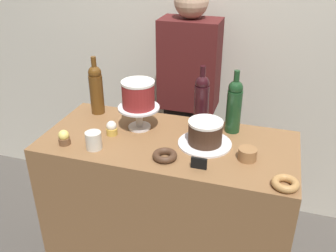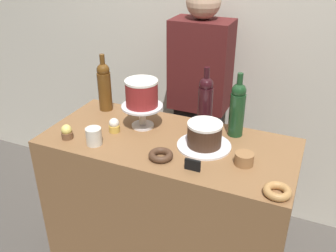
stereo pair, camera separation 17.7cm
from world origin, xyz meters
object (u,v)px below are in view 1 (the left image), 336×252
white_layer_cake (138,94)px  donut_chocolate (165,155)px  wine_bottle_amber (96,89)px  cookie_stack (247,154)px  price_sign_chalkboard (199,163)px  wine_bottle_dark_red (201,100)px  cupcake_lemon (64,138)px  chocolate_round_cake (205,132)px  cupcake_vanilla (112,128)px  cake_stand_pedestal (139,114)px  barista_figure (188,107)px  wine_bottle_green (234,105)px  donut_maple (285,183)px  coffee_cup_ceramic (94,140)px

white_layer_cake → donut_chocolate: bearing=-48.6°
wine_bottle_amber → cookie_stack: wine_bottle_amber is taller
donut_chocolate → price_sign_chalkboard: 0.17m
wine_bottle_dark_red → cupcake_lemon: 0.71m
chocolate_round_cake → cupcake_vanilla: chocolate_round_cake is taller
white_layer_cake → cupcake_vanilla: 0.22m
cake_stand_pedestal → donut_chocolate: 0.33m
donut_chocolate → barista_figure: barista_figure is taller
wine_bottle_dark_red → donut_chocolate: wine_bottle_dark_red is taller
chocolate_round_cake → price_sign_chalkboard: 0.21m
price_sign_chalkboard → donut_chocolate: bearing=169.1°
cookie_stack → price_sign_chalkboard: size_ratio=1.20×
white_layer_cake → cupcake_vanilla: white_layer_cake is taller
cupcake_lemon → wine_bottle_dark_red: bearing=33.9°
white_layer_cake → wine_bottle_dark_red: (0.30, 0.13, -0.05)m
wine_bottle_green → donut_chocolate: (-0.25, -0.35, -0.13)m
barista_figure → cookie_stack: bearing=-57.0°
price_sign_chalkboard → cake_stand_pedestal: bearing=144.0°
donut_maple → cupcake_lemon: bearing=177.8°
wine_bottle_green → cupcake_vanilla: wine_bottle_green is taller
donut_chocolate → barista_figure: bearing=96.3°
cupcake_vanilla → cookie_stack: 0.68m
white_layer_cake → donut_maple: size_ratio=1.49×
price_sign_chalkboard → coffee_cup_ceramic: size_ratio=0.82×
cake_stand_pedestal → wine_bottle_amber: size_ratio=0.65×
barista_figure → wine_bottle_green: bearing=-51.7°
white_layer_cake → donut_chocolate: 0.37m
coffee_cup_ceramic → cake_stand_pedestal: bearing=63.2°
wine_bottle_dark_red → barista_figure: bearing=112.3°
cupcake_vanilla → donut_maple: (0.85, -0.20, -0.02)m
cupcake_lemon → price_sign_chalkboard: cupcake_lemon is taller
cake_stand_pedestal → chocolate_round_cake: 0.37m
cupcake_lemon → cupcake_vanilla: (0.18, 0.16, 0.00)m
wine_bottle_dark_red → donut_chocolate: size_ratio=2.91×
wine_bottle_dark_red → barista_figure: (-0.17, 0.41, -0.24)m
cupcake_vanilla → coffee_cup_ceramic: 0.15m
cake_stand_pedestal → donut_maple: 0.80m
cupcake_vanilla → wine_bottle_dark_red: bearing=30.3°
wine_bottle_green → coffee_cup_ceramic: bearing=-148.5°
cupcake_lemon → cookie_stack: size_ratio=0.88×
chocolate_round_cake → wine_bottle_dark_red: bearing=108.4°
cookie_stack → wine_bottle_dark_red: bearing=135.4°
wine_bottle_amber → cupcake_lemon: (0.01, -0.37, -0.11)m
cake_stand_pedestal → wine_bottle_amber: wine_bottle_amber is taller
donut_chocolate → cookie_stack: (0.36, 0.10, 0.01)m
cake_stand_pedestal → barista_figure: (0.13, 0.54, -0.18)m
wine_bottle_dark_red → coffee_cup_ceramic: wine_bottle_dark_red is taller
cupcake_lemon → barista_figure: (0.41, 0.80, -0.13)m
white_layer_cake → cookie_stack: white_layer_cake is taller
cookie_stack → white_layer_cake: bearing=165.9°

